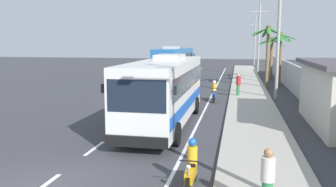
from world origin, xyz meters
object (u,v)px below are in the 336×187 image
object	(u,v)px
palm_nearest	(272,49)
palm_second	(268,42)
utility_pole_mid	(279,34)
utility_pole_distant	(255,39)
utility_pole_far	(259,38)
coach_bus_far_lane	(174,62)
pedestrian_midwalk	(268,178)
coach_bus_foreground	(165,89)
palm_third	(281,45)
pedestrian_near_kerb	(238,84)
motorcycle_beside_bus	(214,93)
motorcycle_trailing	(191,168)

from	to	relation	value
palm_nearest	palm_second	bearing A→B (deg)	-97.55
utility_pole_mid	utility_pole_distant	world-z (taller)	utility_pole_mid
utility_pole_far	palm_nearest	bearing A→B (deg)	-78.24
coach_bus_far_lane	utility_pole_mid	distance (m)	16.54
pedestrian_midwalk	palm_second	size ratio (longest dim) A/B	0.28
coach_bus_foreground	palm_third	distance (m)	21.13
utility_pole_mid	palm_second	size ratio (longest dim) A/B	1.62
pedestrian_near_kerb	pedestrian_midwalk	world-z (taller)	pedestrian_near_kerb
motorcycle_beside_bus	palm_third	bearing A→B (deg)	62.57
motorcycle_beside_bus	motorcycle_trailing	bearing A→B (deg)	-88.54
motorcycle_trailing	pedestrian_near_kerb	size ratio (longest dim) A/B	1.15
coach_bus_foreground	utility_pole_mid	world-z (taller)	utility_pole_mid
coach_bus_foreground	pedestrian_midwalk	world-z (taller)	coach_bus_foreground
pedestrian_midwalk	palm_third	world-z (taller)	palm_third
motorcycle_beside_bus	utility_pole_mid	world-z (taller)	utility_pole_mid
motorcycle_trailing	utility_pole_far	world-z (taller)	utility_pole_far
pedestrian_near_kerb	utility_pole_distant	bearing A→B (deg)	-11.82
motorcycle_trailing	palm_nearest	xyz separation A→B (m)	(4.98, 32.10, 2.86)
motorcycle_beside_bus	motorcycle_trailing	size ratio (longest dim) A/B	1.00
coach_bus_far_lane	palm_nearest	world-z (taller)	palm_nearest
palm_third	coach_bus_far_lane	bearing A→B (deg)	165.62
coach_bus_far_lane	motorcycle_trailing	size ratio (longest dim) A/B	5.50
coach_bus_foreground	motorcycle_beside_bus	bearing A→B (deg)	75.66
utility_pole_mid	pedestrian_near_kerb	bearing A→B (deg)	167.59
utility_pole_distant	palm_nearest	bearing A→B (deg)	-88.15
motorcycle_beside_bus	palm_third	world-z (taller)	palm_third
coach_bus_far_lane	palm_second	world-z (taller)	palm_second
pedestrian_near_kerb	utility_pole_distant	size ratio (longest dim) A/B	0.19
coach_bus_far_lane	motorcycle_beside_bus	world-z (taller)	coach_bus_far_lane
coach_bus_foreground	motorcycle_trailing	distance (m)	8.52
coach_bus_foreground	palm_second	size ratio (longest dim) A/B	1.85
motorcycle_beside_bus	coach_bus_far_lane	bearing A→B (deg)	111.51
utility_pole_far	palm_second	bearing A→B (deg)	-89.32
coach_bus_far_lane	palm_third	world-z (taller)	palm_third
utility_pole_distant	pedestrian_midwalk	bearing A→B (deg)	-91.98
utility_pole_far	palm_third	bearing A→B (deg)	-80.69
coach_bus_far_lane	palm_third	xyz separation A→B (m)	(11.55, -2.96, 2.02)
motorcycle_beside_bus	palm_second	world-z (taller)	palm_second
palm_nearest	palm_second	xyz separation A→B (m)	(-1.01, -7.61, 0.88)
pedestrian_midwalk	utility_pole_mid	size ratio (longest dim) A/B	0.17
pedestrian_near_kerb	utility_pole_far	world-z (taller)	utility_pole_far
coach_bus_foreground	pedestrian_near_kerb	xyz separation A→B (m)	(3.84, 10.43, -0.90)
palm_second	coach_bus_foreground	bearing A→B (deg)	-111.44
pedestrian_near_kerb	palm_second	xyz separation A→B (m)	(2.62, 6.01, 3.33)
motorcycle_beside_bus	pedestrian_near_kerb	xyz separation A→B (m)	(1.77, 2.34, 0.40)
pedestrian_midwalk	utility_pole_distant	xyz separation A→B (m)	(2.03, 58.88, 3.72)
utility_pole_mid	utility_pole_far	world-z (taller)	utility_pole_mid
utility_pole_mid	palm_nearest	xyz separation A→B (m)	(0.77, 14.25, -1.48)
palm_second	palm_third	bearing A→B (deg)	63.36
utility_pole_far	palm_second	size ratio (longest dim) A/B	1.56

